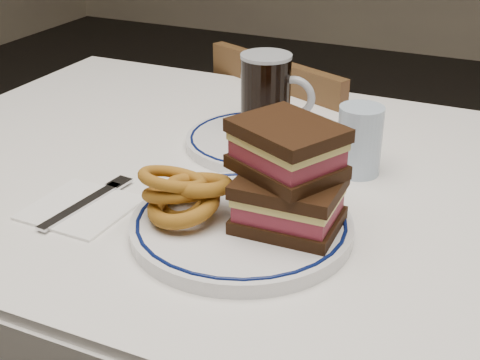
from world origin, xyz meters
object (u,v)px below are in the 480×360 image
at_px(chair_far, 303,202).
at_px(far_plate, 260,140).
at_px(beer_mug, 267,95).
at_px(reuben_sandwich, 288,176).
at_px(main_plate, 241,225).

relative_size(chair_far, far_plate, 3.25).
bearing_deg(far_plate, beer_mug, 99.16).
bearing_deg(far_plate, reuben_sandwich, -60.17).
distance_m(chair_far, far_plate, 0.51).
height_order(reuben_sandwich, beer_mug, reuben_sandwich).
bearing_deg(far_plate, main_plate, -71.61).
height_order(chair_far, far_plate, chair_far).
relative_size(main_plate, beer_mug, 2.00).
xyz_separation_m(main_plate, reuben_sandwich, (0.05, 0.02, 0.07)).
xyz_separation_m(beer_mug, far_plate, (0.01, -0.05, -0.06)).
relative_size(reuben_sandwich, beer_mug, 1.10).
height_order(main_plate, beer_mug, beer_mug).
bearing_deg(main_plate, beer_mug, 107.07).
distance_m(main_plate, reuben_sandwich, 0.09).
bearing_deg(far_plate, chair_far, 97.39).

